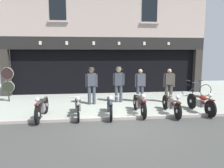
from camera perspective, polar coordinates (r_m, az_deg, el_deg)
name	(u,v)px	position (r m, az deg, el deg)	size (l,w,h in m)	color
ground	(124,131)	(6.98, 3.16, -12.34)	(23.76, 22.00, 0.18)	#979E92
shop_facade	(104,63)	(14.47, -2.19, 5.66)	(12.06, 4.42, 6.52)	black
motorcycle_far_left	(42,107)	(8.40, -18.14, -5.77)	(0.62, 2.05, 0.94)	black
motorcycle_left	(78,106)	(8.31, -9.04, -5.70)	(0.62, 2.01, 0.92)	black
motorcycle_center_left	(110,105)	(8.26, -0.61, -5.71)	(0.62, 1.94, 0.91)	black
motorcycle_center	(140,103)	(8.59, 7.33, -5.15)	(0.62, 1.99, 0.93)	black
motorcycle_center_right	(171,104)	(8.84, 15.50, -5.08)	(0.62, 2.06, 0.91)	black
motorcycle_right	(201,102)	(9.40, 22.50, -4.53)	(0.62, 1.98, 0.93)	black
salesman_left	(92,84)	(10.08, -5.46, 0.00)	(0.56, 0.34, 1.74)	#3D424C
shopkeeper_center	(119,83)	(10.50, 1.78, 0.37)	(0.56, 0.35, 1.73)	#3D424C
salesman_right	(140,84)	(10.63, 7.48, 0.03)	(0.55, 0.28, 1.63)	#3D424C
assistant_far_right	(169,84)	(10.77, 14.88, 0.00)	(0.56, 0.26, 1.65)	#47423D
tyre_sign_pole	(8,81)	(11.80, -25.95, 0.79)	(0.60, 0.06, 1.71)	#232328
advert_board_near	(143,64)	(13.27, 8.16, 5.35)	(0.78, 0.03, 0.95)	silver
advert_board_far	(158,64)	(13.53, 11.99, 5.34)	(0.75, 0.03, 0.99)	beige
leaning_bicycle	(197,90)	(12.95, 21.56, -1.39)	(1.70, 0.50, 0.93)	black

